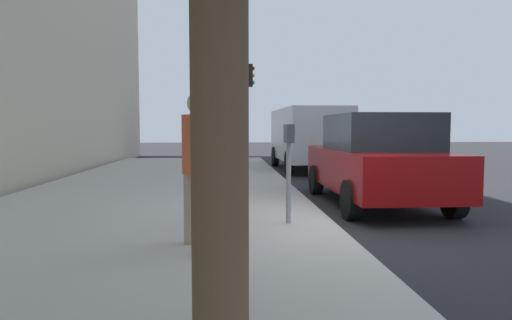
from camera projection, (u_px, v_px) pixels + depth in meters
name	position (u px, v px, depth m)	size (l,w,h in m)	color
ground_plane	(332.00, 230.00, 6.65)	(80.00, 80.00, 0.00)	#232326
sidewalk_slab	(126.00, 228.00, 6.45)	(28.00, 6.00, 0.15)	#A8A59E
parking_meter	(289.00, 152.00, 6.34)	(0.36, 0.12, 1.41)	gray
pedestrian_at_meter	(229.00, 153.00, 6.23)	(0.52, 0.38, 1.72)	#47474C
pedestrian_bystander	(199.00, 156.00, 5.07)	(0.45, 0.39, 1.77)	tan
parked_sedan_near	(376.00, 159.00, 8.74)	(4.41, 1.98, 1.77)	maroon
parked_van_far	(308.00, 135.00, 16.06)	(5.24, 2.21, 2.18)	silver
traffic_signal	(247.00, 97.00, 15.42)	(0.24, 0.44, 3.60)	black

